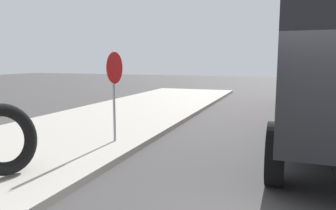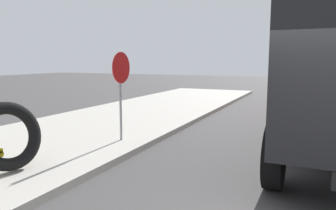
% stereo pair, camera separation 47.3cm
% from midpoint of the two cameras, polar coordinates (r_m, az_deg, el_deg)
% --- Properties ---
extents(loose_tire, '(1.34, 0.78, 1.27)m').
position_cam_midpoint_polar(loose_tire, '(6.36, -28.93, -5.30)').
color(loose_tire, black).
rests_on(loose_tire, sidewalk_curb).
extents(stop_sign, '(0.76, 0.08, 2.18)m').
position_cam_midpoint_polar(stop_sign, '(7.93, -11.16, 4.40)').
color(stop_sign, gray).
rests_on(stop_sign, sidewalk_curb).
extents(dump_truck_red, '(7.10, 3.05, 3.00)m').
position_cam_midpoint_polar(dump_truck_red, '(15.23, 26.25, 5.18)').
color(dump_truck_red, red).
rests_on(dump_truck_red, ground).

